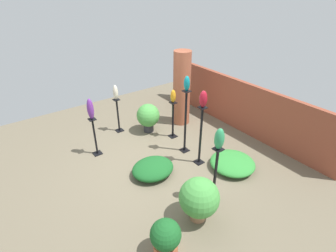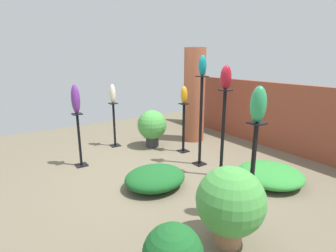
% 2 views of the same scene
% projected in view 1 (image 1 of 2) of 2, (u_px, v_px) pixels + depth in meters
% --- Properties ---
extents(ground_plane, '(8.00, 8.00, 0.00)m').
position_uv_depth(ground_plane, '(159.00, 160.00, 6.13)').
color(ground_plane, '#6B604C').
extents(brick_wall_back, '(5.60, 0.12, 1.37)m').
position_uv_depth(brick_wall_back, '(238.00, 105.00, 7.14)').
color(brick_wall_back, brown).
rests_on(brick_wall_back, ground).
extents(brick_pillar, '(0.48, 0.48, 2.08)m').
position_uv_depth(brick_pillar, '(182.00, 89.00, 7.23)').
color(brick_pillar, '#9E5138').
rests_on(brick_pillar, ground).
extents(pedestal_violet, '(0.20, 0.20, 0.95)m').
position_uv_depth(pedestal_violet, '(95.00, 139.00, 6.13)').
color(pedestal_violet, black).
rests_on(pedestal_violet, ground).
extents(pedestal_amber, '(0.20, 0.20, 1.00)m').
position_uv_depth(pedestal_amber, '(173.00, 122.00, 6.80)').
color(pedestal_amber, black).
rests_on(pedestal_amber, ground).
extents(pedestal_teal, '(0.20, 0.20, 1.57)m').
position_uv_depth(pedestal_teal, '(185.00, 125.00, 6.10)').
color(pedestal_teal, black).
rests_on(pedestal_teal, ground).
extents(pedestal_ivory, '(0.20, 0.20, 0.94)m').
position_uv_depth(pedestal_ivory, '(118.00, 117.00, 7.08)').
color(pedestal_ivory, black).
rests_on(pedestal_ivory, ground).
extents(pedestal_jade, '(0.20, 0.20, 1.19)m').
position_uv_depth(pedestal_jade, '(215.00, 178.00, 4.75)').
color(pedestal_jade, black).
rests_on(pedestal_jade, ground).
extents(pedestal_ruby, '(0.20, 0.20, 1.40)m').
position_uv_depth(pedestal_ruby, '(200.00, 138.00, 5.72)').
color(pedestal_ruby, black).
rests_on(pedestal_ruby, ground).
extents(art_vase_violet, '(0.15, 0.15, 0.50)m').
position_uv_depth(art_vase_violet, '(90.00, 109.00, 5.75)').
color(art_vase_violet, '#6B2D8C').
rests_on(art_vase_violet, pedestal_violet).
extents(art_vase_amber, '(0.14, 0.13, 0.34)m').
position_uv_depth(art_vase_amber, '(173.00, 96.00, 6.45)').
color(art_vase_amber, orange).
rests_on(art_vase_amber, pedestal_amber).
extents(art_vase_teal, '(0.13, 0.13, 0.34)m').
position_uv_depth(art_vase_teal, '(187.00, 83.00, 5.60)').
color(art_vase_teal, '#0F727A').
rests_on(art_vase_teal, pedestal_teal).
extents(art_vase_ivory, '(0.13, 0.13, 0.40)m').
position_uv_depth(art_vase_ivory, '(116.00, 92.00, 6.73)').
color(art_vase_ivory, beige).
rests_on(art_vase_ivory, pedestal_ivory).
extents(art_vase_jade, '(0.17, 0.17, 0.40)m').
position_uv_depth(art_vase_jade, '(219.00, 139.00, 4.33)').
color(art_vase_jade, '#2D9356').
rests_on(art_vase_jade, pedestal_jade).
extents(art_vase_ruby, '(0.17, 0.16, 0.36)m').
position_uv_depth(art_vase_ruby, '(203.00, 99.00, 5.26)').
color(art_vase_ruby, maroon).
rests_on(art_vase_ruby, pedestal_ruby).
extents(potted_plant_mid_right, '(0.47, 0.47, 0.67)m').
position_uv_depth(potted_plant_mid_right, '(166.00, 238.00, 3.87)').
color(potted_plant_mid_right, '#B25B38').
rests_on(potted_plant_mid_right, ground).
extents(potted_plant_front_right, '(0.62, 0.62, 0.80)m').
position_uv_depth(potted_plant_front_right, '(148.00, 116.00, 7.05)').
color(potted_plant_front_right, '#2D2D33').
rests_on(potted_plant_front_right, ground).
extents(potted_plant_mid_left, '(0.70, 0.70, 0.84)m').
position_uv_depth(potted_plant_mid_left, '(199.00, 198.00, 4.41)').
color(potted_plant_mid_left, '#936B4C').
rests_on(potted_plant_mid_left, ground).
extents(foliage_bed_east, '(0.99, 0.98, 0.25)m').
position_uv_depth(foliage_bed_east, '(232.00, 163.00, 5.81)').
color(foliage_bed_east, '#338C38').
rests_on(foliage_bed_east, ground).
extents(foliage_bed_west, '(0.80, 0.92, 0.29)m').
position_uv_depth(foliage_bed_west, '(153.00, 168.00, 5.61)').
color(foliage_bed_west, '#195923').
rests_on(foliage_bed_west, ground).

